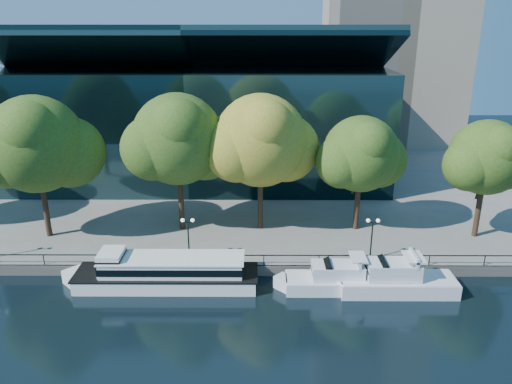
{
  "coord_description": "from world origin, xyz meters",
  "views": [
    {
      "loc": [
        4.47,
        -37.22,
        22.49
      ],
      "look_at": [
        4.27,
        8.0,
        6.33
      ],
      "focal_mm": 35.0,
      "sensor_mm": 36.0,
      "label": 1
    }
  ],
  "objects_px": {
    "tour_boat": "(162,271)",
    "tree_5": "(488,159)",
    "tree_2": "(180,141)",
    "lamp_2": "(372,229)",
    "tree_3": "(262,143)",
    "cruiser_near": "(338,279)",
    "lamp_1": "(188,229)",
    "cruiser_far": "(392,280)",
    "tree_1": "(38,146)",
    "tree_4": "(362,156)"
  },
  "relations": [
    {
      "from": "tree_5",
      "to": "lamp_2",
      "type": "bearing_deg",
      "value": -156.88
    },
    {
      "from": "tree_4",
      "to": "tour_boat",
      "type": "bearing_deg",
      "value": -151.84
    },
    {
      "from": "tour_boat",
      "to": "lamp_2",
      "type": "bearing_deg",
      "value": 9.65
    },
    {
      "from": "tree_1",
      "to": "lamp_2",
      "type": "relative_size",
      "value": 3.57
    },
    {
      "from": "tree_5",
      "to": "tour_boat",
      "type": "bearing_deg",
      "value": -164.89
    },
    {
      "from": "tree_4",
      "to": "lamp_2",
      "type": "distance_m",
      "value": 8.56
    },
    {
      "from": "tree_2",
      "to": "lamp_1",
      "type": "relative_size",
      "value": 3.55
    },
    {
      "from": "tour_boat",
      "to": "tree_5",
      "type": "height_order",
      "value": "tree_5"
    },
    {
      "from": "cruiser_far",
      "to": "cruiser_near",
      "type": "bearing_deg",
      "value": 175.33
    },
    {
      "from": "tree_3",
      "to": "tree_5",
      "type": "distance_m",
      "value": 22.1
    },
    {
      "from": "lamp_2",
      "to": "tour_boat",
      "type": "bearing_deg",
      "value": -170.35
    },
    {
      "from": "tree_3",
      "to": "tour_boat",
      "type": "bearing_deg",
      "value": -130.84
    },
    {
      "from": "tree_2",
      "to": "tree_4",
      "type": "distance_m",
      "value": 18.45
    },
    {
      "from": "tour_boat",
      "to": "lamp_2",
      "type": "relative_size",
      "value": 4.3
    },
    {
      "from": "cruiser_far",
      "to": "lamp_2",
      "type": "distance_m",
      "value": 5.15
    },
    {
      "from": "tree_4",
      "to": "cruiser_near",
      "type": "bearing_deg",
      "value": -108.78
    },
    {
      "from": "tree_3",
      "to": "lamp_1",
      "type": "xyz_separation_m",
      "value": [
        -6.84,
        -7.0,
        -6.38
      ]
    },
    {
      "from": "cruiser_near",
      "to": "lamp_2",
      "type": "distance_m",
      "value": 6.02
    },
    {
      "from": "tree_2",
      "to": "tree_5",
      "type": "relative_size",
      "value": 1.19
    },
    {
      "from": "tree_5",
      "to": "lamp_1",
      "type": "bearing_deg",
      "value": -169.94
    },
    {
      "from": "tree_4",
      "to": "lamp_2",
      "type": "bearing_deg",
      "value": -90.67
    },
    {
      "from": "tree_3",
      "to": "lamp_1",
      "type": "relative_size",
      "value": 3.54
    },
    {
      "from": "tree_4",
      "to": "tree_2",
      "type": "bearing_deg",
      "value": -179.93
    },
    {
      "from": "tour_boat",
      "to": "tree_4",
      "type": "height_order",
      "value": "tree_4"
    },
    {
      "from": "tree_2",
      "to": "tree_5",
      "type": "bearing_deg",
      "value": -3.37
    },
    {
      "from": "cruiser_far",
      "to": "lamp_1",
      "type": "xyz_separation_m",
      "value": [
        -17.85,
        4.19,
        2.83
      ]
    },
    {
      "from": "tour_boat",
      "to": "cruiser_near",
      "type": "relative_size",
      "value": 1.59
    },
    {
      "from": "cruiser_near",
      "to": "tree_3",
      "type": "height_order",
      "value": "tree_3"
    },
    {
      "from": "tour_boat",
      "to": "tree_5",
      "type": "bearing_deg",
      "value": 15.11
    },
    {
      "from": "tree_2",
      "to": "tree_1",
      "type": "bearing_deg",
      "value": -171.86
    },
    {
      "from": "tree_2",
      "to": "cruiser_far",
      "type": "bearing_deg",
      "value": -29.86
    },
    {
      "from": "cruiser_far",
      "to": "tree_4",
      "type": "bearing_deg",
      "value": 94.72
    },
    {
      "from": "cruiser_far",
      "to": "tree_5",
      "type": "distance_m",
      "value": 16.48
    },
    {
      "from": "tree_3",
      "to": "lamp_2",
      "type": "distance_m",
      "value": 13.78
    },
    {
      "from": "tree_5",
      "to": "lamp_1",
      "type": "height_order",
      "value": "tree_5"
    },
    {
      "from": "tree_4",
      "to": "tree_3",
      "type": "bearing_deg",
      "value": 179.56
    },
    {
      "from": "tour_boat",
      "to": "cruiser_near",
      "type": "bearing_deg",
      "value": -2.3
    },
    {
      "from": "cruiser_far",
      "to": "tree_4",
      "type": "relative_size",
      "value": 0.92
    },
    {
      "from": "tree_2",
      "to": "tree_5",
      "type": "xyz_separation_m",
      "value": [
        30.29,
        -1.78,
        -1.31
      ]
    },
    {
      "from": "tree_5",
      "to": "tree_4",
      "type": "bearing_deg",
      "value": 171.37
    },
    {
      "from": "tour_boat",
      "to": "tree_2",
      "type": "bearing_deg",
      "value": 87.07
    },
    {
      "from": "tree_3",
      "to": "lamp_1",
      "type": "bearing_deg",
      "value": -134.35
    },
    {
      "from": "cruiser_near",
      "to": "tree_5",
      "type": "bearing_deg",
      "value": 29.87
    },
    {
      "from": "cruiser_far",
      "to": "lamp_1",
      "type": "relative_size",
      "value": 2.75
    },
    {
      "from": "tree_2",
      "to": "lamp_2",
      "type": "height_order",
      "value": "tree_2"
    },
    {
      "from": "tree_1",
      "to": "tree_4",
      "type": "height_order",
      "value": "tree_1"
    },
    {
      "from": "tree_3",
      "to": "tree_4",
      "type": "relative_size",
      "value": 1.18
    },
    {
      "from": "tree_1",
      "to": "tree_3",
      "type": "bearing_deg",
      "value": 5.32
    },
    {
      "from": "cruiser_near",
      "to": "tree_5",
      "type": "relative_size",
      "value": 0.91
    },
    {
      "from": "tour_boat",
      "to": "tree_3",
      "type": "xyz_separation_m",
      "value": [
        8.81,
        10.2,
        8.96
      ]
    }
  ]
}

